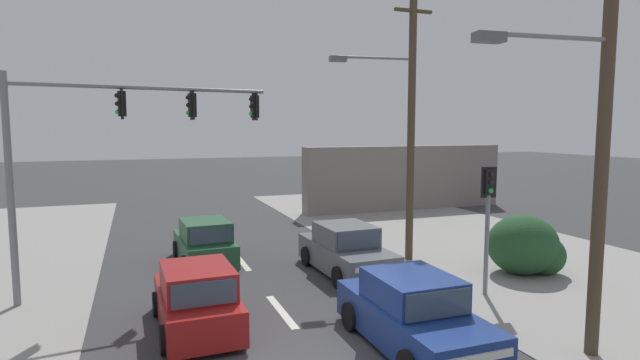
{
  "coord_description": "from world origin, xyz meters",
  "views": [
    {
      "loc": [
        -3.31,
        -8.71,
        4.58
      ],
      "look_at": [
        1.4,
        4.0,
        3.18
      ],
      "focal_mm": 28.0,
      "sensor_mm": 36.0,
      "label": 1
    }
  ],
  "objects_px": {
    "traffic_signal_mast": "(110,137)",
    "sedan_oncoming_mid": "(346,251)",
    "hatchback_oncoming_near": "(197,299)",
    "pedestal_signal_right_kerb": "(488,209)",
    "utility_pole_foreground_right": "(598,122)",
    "sedan_receding_far": "(413,315)",
    "hatchback_crossing_left": "(205,243)",
    "utility_pole_midground_right": "(408,111)"
  },
  "relations": [
    {
      "from": "sedan_receding_far",
      "to": "hatchback_crossing_left",
      "type": "xyz_separation_m",
      "value": [
        -3.21,
        8.18,
        -0.0
      ]
    },
    {
      "from": "pedestal_signal_right_kerb",
      "to": "sedan_receding_far",
      "type": "xyz_separation_m",
      "value": [
        -3.61,
        -2.18,
        -1.71
      ]
    },
    {
      "from": "hatchback_crossing_left",
      "to": "sedan_oncoming_mid",
      "type": "height_order",
      "value": "sedan_oncoming_mid"
    },
    {
      "from": "sedan_receding_far",
      "to": "sedan_oncoming_mid",
      "type": "xyz_separation_m",
      "value": [
        0.85,
        5.49,
        0.0
      ]
    },
    {
      "from": "utility_pole_foreground_right",
      "to": "hatchback_crossing_left",
      "type": "xyz_separation_m",
      "value": [
        -6.31,
        9.71,
        -4.0
      ]
    },
    {
      "from": "sedan_oncoming_mid",
      "to": "pedestal_signal_right_kerb",
      "type": "bearing_deg",
      "value": -50.16
    },
    {
      "from": "utility_pole_foreground_right",
      "to": "sedan_receding_far",
      "type": "xyz_separation_m",
      "value": [
        -3.1,
        1.54,
        -4.0
      ]
    },
    {
      "from": "pedestal_signal_right_kerb",
      "to": "hatchback_oncoming_near",
      "type": "height_order",
      "value": "pedestal_signal_right_kerb"
    },
    {
      "from": "hatchback_oncoming_near",
      "to": "sedan_oncoming_mid",
      "type": "height_order",
      "value": "sedan_oncoming_mid"
    },
    {
      "from": "utility_pole_midground_right",
      "to": "hatchback_oncoming_near",
      "type": "distance_m",
      "value": 9.52
    },
    {
      "from": "traffic_signal_mast",
      "to": "sedan_receding_far",
      "type": "xyz_separation_m",
      "value": [
        5.94,
        -5.96,
        -3.65
      ]
    },
    {
      "from": "utility_pole_foreground_right",
      "to": "sedan_oncoming_mid",
      "type": "distance_m",
      "value": 8.39
    },
    {
      "from": "utility_pole_midground_right",
      "to": "traffic_signal_mast",
      "type": "height_order",
      "value": "utility_pole_midground_right"
    },
    {
      "from": "utility_pole_midground_right",
      "to": "pedestal_signal_right_kerb",
      "type": "distance_m",
      "value": 4.91
    },
    {
      "from": "pedestal_signal_right_kerb",
      "to": "hatchback_crossing_left",
      "type": "relative_size",
      "value": 0.96
    },
    {
      "from": "utility_pole_foreground_right",
      "to": "hatchback_crossing_left",
      "type": "relative_size",
      "value": 2.35
    },
    {
      "from": "traffic_signal_mast",
      "to": "sedan_oncoming_mid",
      "type": "height_order",
      "value": "traffic_signal_mast"
    },
    {
      "from": "utility_pole_foreground_right",
      "to": "sedan_receding_far",
      "type": "height_order",
      "value": "utility_pole_foreground_right"
    },
    {
      "from": "utility_pole_midground_right",
      "to": "traffic_signal_mast",
      "type": "distance_m",
      "value": 9.42
    },
    {
      "from": "traffic_signal_mast",
      "to": "sedan_oncoming_mid",
      "type": "distance_m",
      "value": 7.72
    },
    {
      "from": "utility_pole_midground_right",
      "to": "sedan_receding_far",
      "type": "bearing_deg",
      "value": -118.82
    },
    {
      "from": "pedestal_signal_right_kerb",
      "to": "utility_pole_foreground_right",
      "type": "bearing_deg",
      "value": -97.81
    },
    {
      "from": "pedestal_signal_right_kerb",
      "to": "sedan_oncoming_mid",
      "type": "height_order",
      "value": "pedestal_signal_right_kerb"
    },
    {
      "from": "hatchback_oncoming_near",
      "to": "pedestal_signal_right_kerb",
      "type": "bearing_deg",
      "value": -2.76
    },
    {
      "from": "utility_pole_midground_right",
      "to": "pedestal_signal_right_kerb",
      "type": "height_order",
      "value": "utility_pole_midground_right"
    },
    {
      "from": "utility_pole_foreground_right",
      "to": "utility_pole_midground_right",
      "type": "height_order",
      "value": "utility_pole_midground_right"
    },
    {
      "from": "utility_pole_foreground_right",
      "to": "traffic_signal_mast",
      "type": "bearing_deg",
      "value": 140.33
    },
    {
      "from": "utility_pole_foreground_right",
      "to": "hatchback_oncoming_near",
      "type": "distance_m",
      "value": 9.21
    },
    {
      "from": "utility_pole_foreground_right",
      "to": "sedan_oncoming_mid",
      "type": "height_order",
      "value": "utility_pole_foreground_right"
    },
    {
      "from": "utility_pole_foreground_right",
      "to": "hatchback_crossing_left",
      "type": "bearing_deg",
      "value": 122.99
    },
    {
      "from": "utility_pole_foreground_right",
      "to": "traffic_signal_mast",
      "type": "relative_size",
      "value": 1.27
    },
    {
      "from": "utility_pole_foreground_right",
      "to": "sedan_oncoming_mid",
      "type": "bearing_deg",
      "value": 107.73
    },
    {
      "from": "utility_pole_midground_right",
      "to": "sedan_receding_far",
      "type": "height_order",
      "value": "utility_pole_midground_right"
    },
    {
      "from": "sedan_receding_far",
      "to": "sedan_oncoming_mid",
      "type": "distance_m",
      "value": 5.55
    },
    {
      "from": "utility_pole_midground_right",
      "to": "hatchback_crossing_left",
      "type": "bearing_deg",
      "value": 163.88
    },
    {
      "from": "traffic_signal_mast",
      "to": "sedan_receding_far",
      "type": "distance_m",
      "value": 9.17
    },
    {
      "from": "utility_pole_foreground_right",
      "to": "hatchback_crossing_left",
      "type": "distance_m",
      "value": 12.25
    },
    {
      "from": "hatchback_oncoming_near",
      "to": "sedan_receding_far",
      "type": "xyz_separation_m",
      "value": [
        4.12,
        -2.56,
        0.0
      ]
    },
    {
      "from": "traffic_signal_mast",
      "to": "hatchback_oncoming_near",
      "type": "xyz_separation_m",
      "value": [
        1.82,
        -3.4,
        -3.65
      ]
    },
    {
      "from": "hatchback_crossing_left",
      "to": "sedan_oncoming_mid",
      "type": "distance_m",
      "value": 4.87
    },
    {
      "from": "pedestal_signal_right_kerb",
      "to": "traffic_signal_mast",
      "type": "bearing_deg",
      "value": 158.43
    },
    {
      "from": "pedestal_signal_right_kerb",
      "to": "sedan_oncoming_mid",
      "type": "distance_m",
      "value": 4.63
    }
  ]
}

